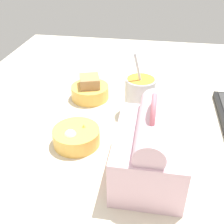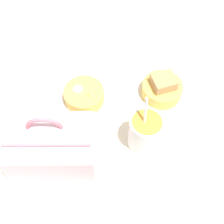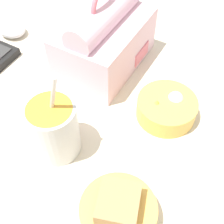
{
  "view_description": "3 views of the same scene",
  "coord_description": "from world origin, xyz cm",
  "px_view_note": "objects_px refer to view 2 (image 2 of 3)",
  "views": [
    {
      "loc": [
        65.91,
        8.03,
        46.73
      ],
      "look_at": [
        4.79,
        -2.16,
        7.0
      ],
      "focal_mm": 45.0,
      "sensor_mm": 36.0,
      "label": 1
    },
    {
      "loc": [
        4.98,
        42.51,
        78.86
      ],
      "look_at": [
        4.79,
        -2.16,
        7.0
      ],
      "focal_mm": 50.0,
      "sensor_mm": 36.0,
      "label": 2
    },
    {
      "loc": [
        -25.81,
        -19.62,
        50.99
      ],
      "look_at": [
        4.79,
        -2.16,
        7.0
      ],
      "focal_mm": 50.0,
      "sensor_mm": 36.0,
      "label": 3
    }
  ],
  "objects_px": {
    "bento_bowl_snacks": "(84,95)",
    "lunch_bag": "(51,144)",
    "soup_cup": "(145,132)",
    "bento_bowl_sandwich": "(162,88)"
  },
  "relations": [
    {
      "from": "bento_bowl_sandwich",
      "to": "soup_cup",
      "type": "bearing_deg",
      "value": 68.76
    },
    {
      "from": "lunch_bag",
      "to": "bento_bowl_snacks",
      "type": "height_order",
      "value": "lunch_bag"
    },
    {
      "from": "lunch_bag",
      "to": "bento_bowl_snacks",
      "type": "distance_m",
      "value": 0.2
    },
    {
      "from": "bento_bowl_snacks",
      "to": "lunch_bag",
      "type": "bearing_deg",
      "value": 68.33
    },
    {
      "from": "soup_cup",
      "to": "bento_bowl_snacks",
      "type": "height_order",
      "value": "soup_cup"
    },
    {
      "from": "soup_cup",
      "to": "bento_bowl_sandwich",
      "type": "height_order",
      "value": "soup_cup"
    },
    {
      "from": "lunch_bag",
      "to": "bento_bowl_snacks",
      "type": "bearing_deg",
      "value": -111.67
    },
    {
      "from": "bento_bowl_sandwich",
      "to": "bento_bowl_snacks",
      "type": "relative_size",
      "value": 1.01
    },
    {
      "from": "lunch_bag",
      "to": "bento_bowl_sandwich",
      "type": "relative_size",
      "value": 1.85
    },
    {
      "from": "soup_cup",
      "to": "bento_bowl_sandwich",
      "type": "relative_size",
      "value": 1.57
    }
  ]
}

